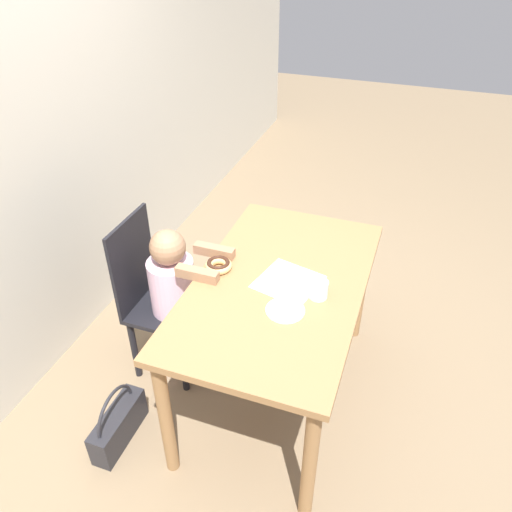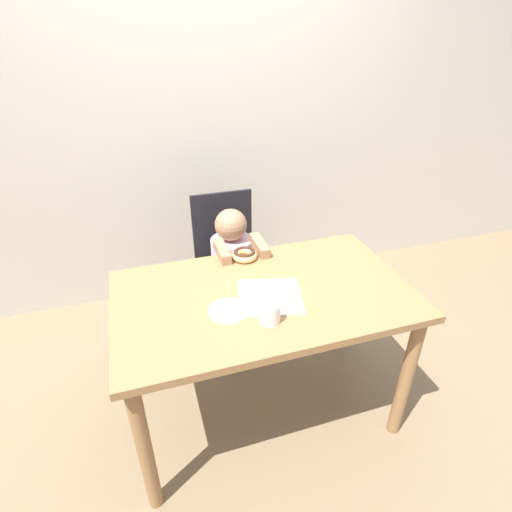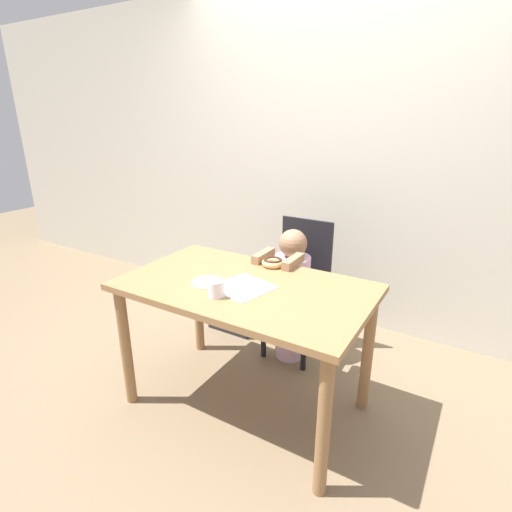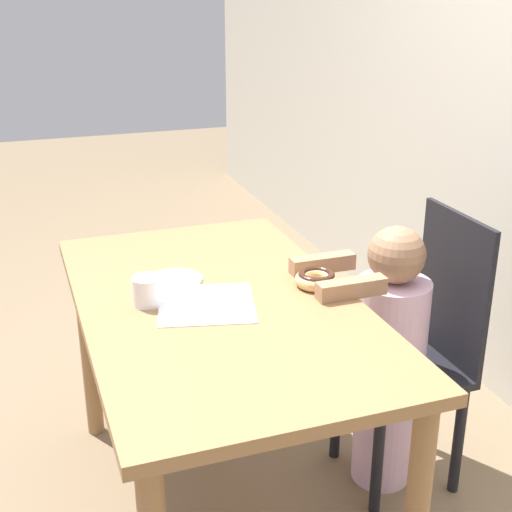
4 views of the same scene
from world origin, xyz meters
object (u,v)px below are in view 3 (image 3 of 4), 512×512
handbag (231,318)px  cup (216,288)px  donut (272,262)px  child_figure (291,295)px  chair (298,289)px

handbag → cup: cup is taller
donut → handbag: (-0.53, 0.33, -0.67)m
donut → handbag: donut is taller
child_figure → handbag: 0.65m
chair → cup: (-0.04, -0.87, 0.33)m
child_figure → cup: (-0.04, -0.75, 0.33)m
chair → cup: bearing=-92.7°
child_figure → donut: bearing=-91.0°
child_figure → cup: bearing=-93.1°
chair → child_figure: (0.00, -0.12, 0.00)m
chair → handbag: (-0.54, -0.04, -0.36)m
cup → handbag: bearing=121.0°
handbag → cup: (0.50, -0.83, 0.69)m
cup → child_figure: bearing=86.9°
chair → donut: (-0.00, -0.38, 0.32)m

